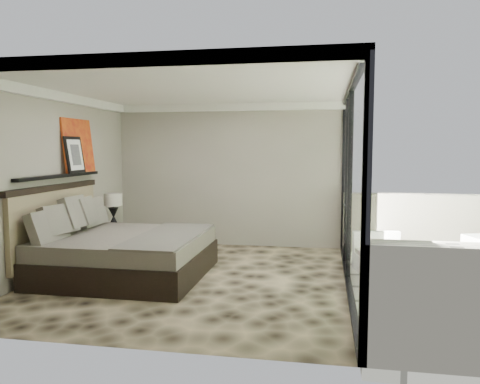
% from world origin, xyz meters
% --- Properties ---
extents(floor, '(5.00, 5.00, 0.00)m').
position_xyz_m(floor, '(0.00, 0.00, 0.00)').
color(floor, black).
rests_on(floor, ground).
extents(ceiling, '(4.50, 5.00, 0.02)m').
position_xyz_m(ceiling, '(0.00, 0.00, 2.79)').
color(ceiling, silver).
rests_on(ceiling, back_wall).
extents(back_wall, '(4.50, 0.02, 2.80)m').
position_xyz_m(back_wall, '(0.00, 2.49, 1.40)').
color(back_wall, gray).
rests_on(back_wall, floor).
extents(left_wall, '(0.02, 5.00, 2.80)m').
position_xyz_m(left_wall, '(-2.24, 0.00, 1.40)').
color(left_wall, gray).
rests_on(left_wall, floor).
extents(glass_wall, '(0.08, 5.00, 2.80)m').
position_xyz_m(glass_wall, '(2.25, 0.00, 1.40)').
color(glass_wall, white).
rests_on(glass_wall, floor).
extents(terrace_slab, '(3.00, 5.00, 0.12)m').
position_xyz_m(terrace_slab, '(3.75, 0.00, -0.06)').
color(terrace_slab, '#BDBAA1').
rests_on(terrace_slab, ground).
extents(picture_ledge, '(0.12, 2.20, 0.05)m').
position_xyz_m(picture_ledge, '(-2.18, 0.10, 1.50)').
color(picture_ledge, black).
rests_on(picture_ledge, left_wall).
extents(bed, '(2.36, 2.28, 1.31)m').
position_xyz_m(bed, '(-1.14, -0.05, 0.38)').
color(bed, black).
rests_on(bed, floor).
extents(nightstand, '(0.67, 0.67, 0.52)m').
position_xyz_m(nightstand, '(-1.90, 1.34, 0.26)').
color(nightstand, black).
rests_on(nightstand, floor).
extents(table_lamp, '(0.33, 0.33, 0.59)m').
position_xyz_m(table_lamp, '(-1.89, 1.32, 0.90)').
color(table_lamp, black).
rests_on(table_lamp, nightstand).
extents(abstract_canvas, '(0.13, 0.90, 0.90)m').
position_xyz_m(abstract_canvas, '(-2.19, 0.68, 1.97)').
color(abstract_canvas, '#B2570F').
rests_on(abstract_canvas, picture_ledge).
extents(framed_print, '(0.11, 0.50, 0.60)m').
position_xyz_m(framed_print, '(-2.14, 0.46, 1.82)').
color(framed_print, black).
rests_on(framed_print, picture_ledge).
extents(lounger, '(1.02, 1.63, 0.59)m').
position_xyz_m(lounger, '(2.85, 0.51, 0.18)').
color(lounger, white).
rests_on(lounger, terrace_slab).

